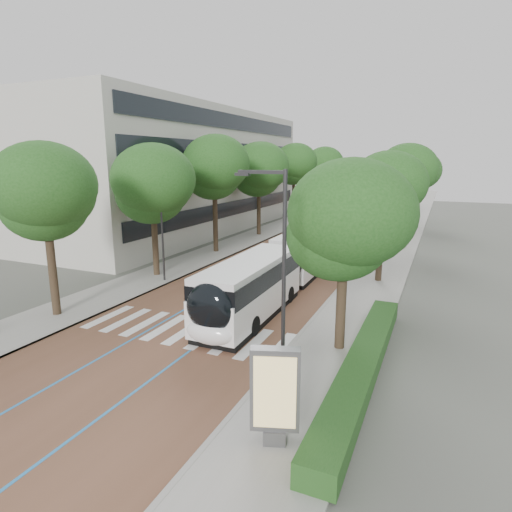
{
  "coord_description": "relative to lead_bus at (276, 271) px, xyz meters",
  "views": [
    {
      "loc": [
        11.47,
        -15.94,
        8.42
      ],
      "look_at": [
        0.79,
        8.36,
        2.4
      ],
      "focal_mm": 30.0,
      "sensor_mm": 36.0,
      "label": 1
    }
  ],
  "objects": [
    {
      "name": "ad_panel",
      "position": [
        5.12,
        -13.36,
        0.08
      ],
      "size": [
        1.51,
        0.84,
        3.03
      ],
      "rotation": [
        0.0,
        0.0,
        0.33
      ],
      "color": "#59595B",
      "rests_on": "sidewalk_right"
    },
    {
      "name": "trees_left",
      "position": [
        -9.81,
        18.9,
        5.43
      ],
      "size": [
        6.26,
        60.69,
        10.0
      ],
      "color": "black",
      "rests_on": "ground"
    },
    {
      "name": "kerb_left",
      "position": [
        -7.91,
        32.0,
        -1.57
      ],
      "size": [
        0.2,
        140.0,
        0.14
      ],
      "primitive_type": "cube",
      "color": "gray",
      "rests_on": "ground"
    },
    {
      "name": "streetlight_near",
      "position": [
        4.31,
        -11.0,
        3.19
      ],
      "size": [
        1.82,
        0.2,
        8.0
      ],
      "color": "#2C2C2E",
      "rests_on": "sidewalk_right"
    },
    {
      "name": "lane_line_right",
      "position": [
        -0.71,
        32.0,
        -1.6
      ],
      "size": [
        0.12,
        126.0,
        0.01
      ],
      "primitive_type": "cube",
      "color": "#2474B8",
      "rests_on": "road"
    },
    {
      "name": "streetlight_far",
      "position": [
        4.31,
        14.0,
        3.19
      ],
      "size": [
        1.82,
        0.2,
        8.0
      ],
      "color": "#2C2C2E",
      "rests_on": "sidewalk_right"
    },
    {
      "name": "lamp_post_left",
      "position": [
        -8.41,
        -0.0,
        2.49
      ],
      "size": [
        0.14,
        0.14,
        8.0
      ],
      "primitive_type": "cylinder",
      "color": "#2C2C2E",
      "rests_on": "sidewalk_left"
    },
    {
      "name": "lead_bus",
      "position": [
        0.0,
        0.0,
        0.0
      ],
      "size": [
        2.71,
        18.42,
        3.2
      ],
      "rotation": [
        0.0,
        0.0,
        0.01
      ],
      "color": "black",
      "rests_on": "ground"
    },
    {
      "name": "sidewalk_right",
      "position": [
        5.19,
        32.0,
        -1.57
      ],
      "size": [
        4.0,
        140.0,
        0.12
      ],
      "primitive_type": "cube",
      "color": "gray",
      "rests_on": "ground"
    },
    {
      "name": "lane_line_left",
      "position": [
        -3.91,
        32.0,
        -1.6
      ],
      "size": [
        0.12,
        126.0,
        0.01
      ],
      "primitive_type": "cube",
      "color": "#2474B8",
      "rests_on": "road"
    },
    {
      "name": "bus_queued_1",
      "position": [
        -0.09,
        28.45,
        -0.0
      ],
      "size": [
        2.62,
        12.42,
        3.2
      ],
      "rotation": [
        0.0,
        0.0,
        -0.01
      ],
      "color": "white",
      "rests_on": "ground"
    },
    {
      "name": "trees_right",
      "position": [
        5.39,
        16.31,
        4.7
      ],
      "size": [
        5.91,
        47.63,
        9.34
      ],
      "color": "black",
      "rests_on": "ground"
    },
    {
      "name": "road",
      "position": [
        -2.31,
        32.0,
        -1.62
      ],
      "size": [
        11.0,
        140.0,
        0.02
      ],
      "primitive_type": "cube",
      "color": "brown",
      "rests_on": "ground"
    },
    {
      "name": "sidewalk_left",
      "position": [
        -9.81,
        32.0,
        -1.57
      ],
      "size": [
        4.0,
        140.0,
        0.12
      ],
      "primitive_type": "cube",
      "color": "gray",
      "rests_on": "ground"
    },
    {
      "name": "zebra_crossing",
      "position": [
        -2.11,
        -7.0,
        -1.6
      ],
      "size": [
        10.55,
        3.6,
        0.01
      ],
      "color": "silver",
      "rests_on": "ground"
    },
    {
      "name": "bus_queued_3",
      "position": [
        0.31,
        55.37,
        -0.0
      ],
      "size": [
        2.82,
        12.45,
        3.2
      ],
      "rotation": [
        0.0,
        0.0,
        -0.02
      ],
      "color": "white",
      "rests_on": "ground"
    },
    {
      "name": "ground",
      "position": [
        -2.31,
        -8.0,
        -1.63
      ],
      "size": [
        160.0,
        160.0,
        0.0
      ],
      "primitive_type": "plane",
      "color": "#51544C",
      "rests_on": "ground"
    },
    {
      "name": "hedge",
      "position": [
        6.79,
        -8.0,
        -1.11
      ],
      "size": [
        1.2,
        14.0,
        0.8
      ],
      "primitive_type": "cube",
      "color": "#1A4518",
      "rests_on": "sidewalk_right"
    },
    {
      "name": "bus_queued_2",
      "position": [
        0.13,
        42.13,
        -0.0
      ],
      "size": [
        2.8,
        12.45,
        3.2
      ],
      "rotation": [
        0.0,
        0.0,
        -0.02
      ],
      "color": "white",
      "rests_on": "ground"
    },
    {
      "name": "office_building",
      "position": [
        -21.78,
        20.0,
        5.37
      ],
      "size": [
        18.11,
        40.0,
        14.0
      ],
      "color": "#B9B7AC",
      "rests_on": "ground"
    },
    {
      "name": "bus_queued_0",
      "position": [
        0.23,
        16.61,
        -0.0
      ],
      "size": [
        2.66,
        12.42,
        3.2
      ],
      "rotation": [
        0.0,
        0.0,
        0.01
      ],
      "color": "white",
      "rests_on": "ground"
    },
    {
      "name": "kerb_right",
      "position": [
        3.29,
        32.0,
        -1.57
      ],
      "size": [
        0.2,
        140.0,
        0.14
      ],
      "primitive_type": "cube",
      "color": "gray",
      "rests_on": "ground"
    }
  ]
}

